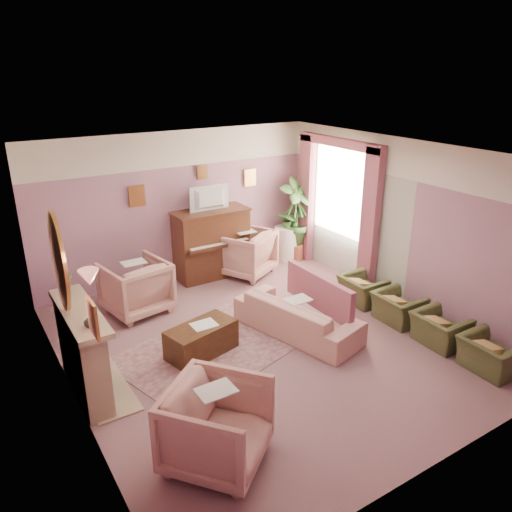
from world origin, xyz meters
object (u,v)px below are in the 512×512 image
floral_armchair_left (136,284)px  olive_chair_d (362,286)px  side_table (287,243)px  floral_armchair_front (217,422)px  television (211,197)px  olive_chair_c (398,304)px  piano (212,244)px  floral_armchair_right (245,250)px  olive_chair_a (491,350)px  sofa (298,309)px  olive_chair_b (441,325)px  coffee_table (201,340)px

floral_armchair_left → olive_chair_d: (3.43, -1.76, -0.18)m
side_table → floral_armchair_front: bearing=-132.4°
television → olive_chair_d: television is taller
olive_chair_c → side_table: side_table is taller
piano → television: (0.00, -0.05, 0.95)m
olive_chair_c → olive_chair_d: size_ratio=1.00×
piano → floral_armchair_right: bearing=-26.8°
floral_armchair_right → piano: bearing=153.2°
floral_armchair_left → floral_armchair_right: bearing=9.7°
olive_chair_a → floral_armchair_front: bearing=172.8°
piano → television: size_ratio=1.75×
sofa → side_table: sofa is taller
floral_armchair_left → side_table: bearing=10.5°
piano → sofa: (0.06, -2.72, -0.24)m
olive_chair_a → olive_chair_c: same height
piano → olive_chair_a: size_ratio=1.91×
floral_armchair_right → olive_chair_b: floral_armchair_right is taller
olive_chair_c → coffee_table: bearing=165.3°
olive_chair_a → olive_chair_b: bearing=90.0°
floral_armchair_left → side_table: (3.54, 0.66, -0.15)m
olive_chair_a → side_table: size_ratio=1.05×
sofa → olive_chair_c: sofa is taller
television → olive_chair_b: bearing=-67.8°
coffee_table → olive_chair_c: olive_chair_c is taller
sofa → floral_armchair_left: 2.73m
olive_chair_b → olive_chair_c: 0.82m
television → olive_chair_b: television is taller
sofa → olive_chair_b: size_ratio=2.75×
olive_chair_b → floral_armchair_left: bearing=135.3°
floral_armchair_left → floral_armchair_right: size_ratio=1.00×
olive_chair_d → side_table: side_table is taller
floral_armchair_front → olive_chair_a: size_ratio=1.36×
olive_chair_c → floral_armchair_right: bearing=109.7°
olive_chair_c → olive_chair_d: (0.00, 0.82, 0.00)m
floral_armchair_right → olive_chair_c: bearing=-70.3°
sofa → olive_chair_b: (1.59, -1.38, -0.09)m
piano → coffee_table: bearing=-120.7°
coffee_table → olive_chair_d: size_ratio=1.36×
coffee_table → side_table: bearing=36.9°
floral_armchair_right → olive_chair_b: size_ratio=1.36×
coffee_table → olive_chair_d: olive_chair_d is taller
floral_armchair_front → side_table: bearing=47.6°
olive_chair_c → piano: bearing=116.7°
olive_chair_a → olive_chair_d: size_ratio=1.00×
olive_chair_b → olive_chair_c: bearing=90.0°
television → sofa: size_ratio=0.40×
television → sofa: bearing=-88.8°
floral_armchair_front → side_table: floral_armchair_front is taller
sofa → olive_chair_a: bearing=-54.0°
olive_chair_a → side_table: bearing=88.7°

